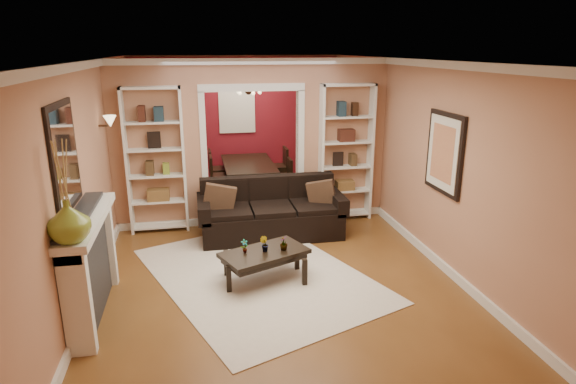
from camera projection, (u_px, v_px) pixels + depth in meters
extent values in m
plane|color=brown|center=(264.00, 247.00, 7.17)|extent=(8.00, 8.00, 0.00)
plane|color=white|center=(262.00, 60.00, 6.39)|extent=(8.00, 8.00, 0.00)
plane|color=tan|center=(237.00, 119.00, 10.54)|extent=(8.00, 0.00, 8.00)
plane|color=tan|center=(354.00, 297.00, 3.02)|extent=(8.00, 0.00, 8.00)
plane|color=tan|center=(95.00, 166.00, 6.37)|extent=(0.00, 8.00, 8.00)
plane|color=tan|center=(412.00, 152.00, 7.20)|extent=(0.00, 8.00, 8.00)
cube|color=tan|center=(253.00, 143.00, 7.91)|extent=(4.50, 0.15, 2.70)
cube|color=maroon|center=(237.00, 121.00, 10.52)|extent=(4.44, 0.04, 2.64)
cube|color=#8CA5CC|center=(237.00, 110.00, 10.42)|extent=(0.78, 0.03, 0.98)
cube|color=silver|center=(258.00, 275.00, 6.29)|extent=(3.36, 3.89, 0.01)
cube|color=black|center=(271.00, 209.00, 7.50)|extent=(2.26, 0.98, 0.88)
cube|color=brown|center=(219.00, 199.00, 7.27)|extent=(0.47, 0.15, 0.47)
cube|color=brown|center=(321.00, 194.00, 7.57)|extent=(0.43, 0.28, 0.42)
cube|color=black|center=(265.00, 266.00, 6.10)|extent=(1.20, 0.94, 0.40)
imported|color=#336626|center=(245.00, 246.00, 5.97)|extent=(0.11, 0.09, 0.18)
imported|color=#336626|center=(264.00, 244.00, 6.01)|extent=(0.14, 0.13, 0.19)
imported|color=#336626|center=(284.00, 243.00, 6.06)|extent=(0.13, 0.13, 0.18)
cube|color=white|center=(156.00, 161.00, 7.52)|extent=(0.90, 0.30, 2.30)
cube|color=white|center=(346.00, 153.00, 8.09)|extent=(0.90, 0.30, 2.30)
cube|color=white|center=(93.00, 266.00, 5.21)|extent=(0.32, 1.70, 1.16)
imported|color=olive|center=(69.00, 221.00, 4.33)|extent=(0.44, 0.44, 0.40)
cube|color=silver|center=(64.00, 157.00, 4.83)|extent=(0.03, 0.95, 1.10)
cube|color=#FFE0A5|center=(106.00, 123.00, 6.76)|extent=(0.18, 0.18, 0.22)
cube|color=black|center=(444.00, 153.00, 6.19)|extent=(0.04, 0.85, 1.05)
imported|color=black|center=(250.00, 178.00, 9.77)|extent=(1.79, 1.00, 0.63)
cube|color=black|center=(224.00, 177.00, 9.35)|extent=(0.46, 0.46, 0.89)
cube|color=black|center=(280.00, 177.00, 9.57)|extent=(0.48, 0.48, 0.77)
cube|color=black|center=(222.00, 170.00, 9.92)|extent=(0.54, 0.54, 0.88)
cube|color=black|center=(275.00, 167.00, 10.12)|extent=(0.51, 0.51, 0.88)
cube|color=#3B281B|center=(242.00, 93.00, 9.13)|extent=(0.50, 0.50, 0.30)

